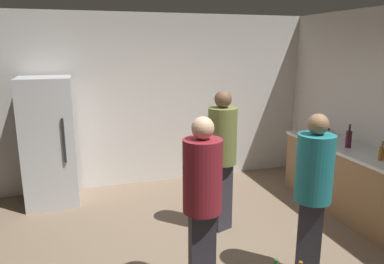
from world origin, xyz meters
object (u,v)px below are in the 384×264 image
at_px(beer_bottle_on_counter, 381,153).
at_px(person_in_olive_shirt, 222,150).
at_px(refrigerator, 49,142).
at_px(person_in_maroon_shirt, 202,195).
at_px(person_in_teal_shirt, 313,185).
at_px(kettle, 328,135).
at_px(wine_bottle_on_counter, 349,139).

distance_m(beer_bottle_on_counter, person_in_olive_shirt, 1.87).
distance_m(refrigerator, person_in_maroon_shirt, 2.88).
xyz_separation_m(beer_bottle_on_counter, person_in_olive_shirt, (-1.77, 0.60, 0.02)).
height_order(person_in_teal_shirt, person_in_olive_shirt, person_in_olive_shirt).
relative_size(kettle, wine_bottle_on_counter, 0.79).
xyz_separation_m(refrigerator, person_in_olive_shirt, (2.01, -1.44, 0.11)).
xyz_separation_m(wine_bottle_on_counter, person_in_maroon_shirt, (-2.40, -1.04, -0.06)).
bearing_deg(person_in_maroon_shirt, person_in_teal_shirt, 92.55).
xyz_separation_m(person_in_maroon_shirt, person_in_teal_shirt, (1.06, -0.08, -0.01)).
bearing_deg(refrigerator, person_in_olive_shirt, -35.58).
relative_size(refrigerator, person_in_teal_shirt, 1.11).
distance_m(kettle, person_in_maroon_shirt, 2.80).
height_order(refrigerator, person_in_olive_shirt, refrigerator).
xyz_separation_m(refrigerator, wine_bottle_on_counter, (3.79, -1.47, 0.12)).
bearing_deg(person_in_olive_shirt, person_in_teal_shirt, 2.14).
height_order(kettle, person_in_teal_shirt, person_in_teal_shirt).
distance_m(wine_bottle_on_counter, person_in_olive_shirt, 1.78).
height_order(person_in_maroon_shirt, person_in_olive_shirt, person_in_olive_shirt).
height_order(beer_bottle_on_counter, person_in_teal_shirt, person_in_teal_shirt).
xyz_separation_m(beer_bottle_on_counter, person_in_teal_shirt, (-1.32, -0.55, -0.04)).
distance_m(wine_bottle_on_counter, person_in_teal_shirt, 1.74).
bearing_deg(kettle, person_in_teal_shirt, -131.13).
height_order(wine_bottle_on_counter, person_in_olive_shirt, person_in_olive_shirt).
relative_size(beer_bottle_on_counter, person_in_teal_shirt, 0.14).
bearing_deg(wine_bottle_on_counter, person_in_olive_shirt, 178.92).
bearing_deg(person_in_teal_shirt, kettle, 172.11).
xyz_separation_m(wine_bottle_on_counter, beer_bottle_on_counter, (-0.01, -0.57, -0.03)).
bearing_deg(person_in_olive_shirt, refrigerator, -144.54).
relative_size(kettle, person_in_teal_shirt, 0.15).
relative_size(wine_bottle_on_counter, beer_bottle_on_counter, 1.35).
height_order(kettle, person_in_olive_shirt, person_in_olive_shirt).
bearing_deg(beer_bottle_on_counter, person_in_maroon_shirt, -168.70).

